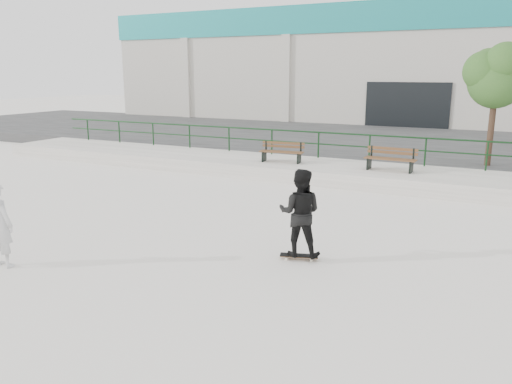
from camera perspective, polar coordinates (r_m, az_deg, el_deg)
The scene contains 10 objects.
ground at distance 10.04m, azimuth -8.48°, elevation -8.61°, with size 120.00×120.00×0.00m, color white.
ledge at distance 18.26m, azimuth 8.68°, elevation 2.28°, with size 30.00×3.00×0.50m, color #B2AEA2.
parking_strip at distance 26.39m, azimuth 14.39°, elevation 5.44°, with size 60.00×14.00×0.50m, color #323232.
railing at distance 19.33m, azimuth 9.98°, elevation 5.83°, with size 28.00×0.06×1.03m.
commercial_building at distance 39.96m, azimuth 19.18°, elevation 13.95°, with size 44.20×16.33×8.00m.
bench_left at distance 18.64m, azimuth 2.98°, elevation 4.58°, with size 1.67×0.66×0.75m.
bench_right at distance 17.57m, azimuth 15.13°, elevation 3.64°, with size 1.73×0.56×0.79m.
tree at distance 19.57m, azimuth 25.93°, elevation 12.00°, with size 2.40×2.13×4.26m.
skateboard at distance 10.40m, azimuth 4.94°, elevation -7.29°, with size 0.80×0.43×0.09m.
standing_skater at distance 10.11m, azimuth 5.04°, elevation -2.38°, with size 0.88×0.68×1.80m, color black.
Camera 1 is at (5.40, -7.59, 3.75)m, focal length 35.00 mm.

